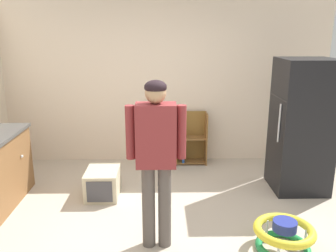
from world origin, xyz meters
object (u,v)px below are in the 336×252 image
(refrigerator, at_px, (302,126))
(baby_walker, at_px, (284,236))
(pet_carrier, at_px, (103,183))
(standing_person, at_px, (156,151))
(bookshelf, at_px, (179,141))

(refrigerator, bearing_deg, baby_walker, -114.97)
(refrigerator, distance_m, pet_carrier, 2.75)
(standing_person, bearing_deg, baby_walker, -5.12)
(bookshelf, relative_size, standing_person, 0.50)
(bookshelf, bearing_deg, standing_person, -98.28)
(refrigerator, xyz_separation_m, pet_carrier, (-2.65, -0.19, -0.71))
(bookshelf, relative_size, pet_carrier, 1.54)
(bookshelf, bearing_deg, baby_walker, -69.23)
(standing_person, height_order, baby_walker, standing_person)
(standing_person, bearing_deg, bookshelf, 81.72)
(standing_person, xyz_separation_m, pet_carrier, (-0.72, 1.13, -0.84))
(pet_carrier, bearing_deg, bookshelf, 48.25)
(refrigerator, xyz_separation_m, standing_person, (-1.92, -1.31, 0.13))
(refrigerator, height_order, bookshelf, refrigerator)
(refrigerator, distance_m, baby_walker, 1.74)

